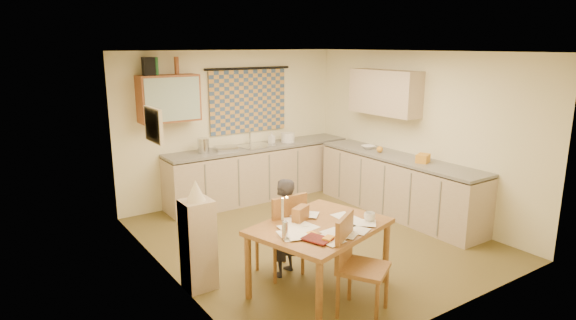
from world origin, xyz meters
TOP-DOWN VIEW (x-y plane):
  - floor at (0.00, 0.00)m, footprint 4.00×4.50m
  - ceiling at (0.00, 0.00)m, footprint 4.00×4.50m
  - wall_back at (0.00, 2.26)m, footprint 4.00×0.02m
  - wall_front at (0.00, -2.26)m, footprint 4.00×0.02m
  - wall_left at (-2.01, 0.00)m, footprint 0.02×4.50m
  - wall_right at (2.01, 0.00)m, footprint 0.02×4.50m
  - window_blind at (0.30, 2.22)m, footprint 1.45×0.03m
  - curtain_rod at (0.30, 2.20)m, footprint 1.60×0.04m
  - wall_cabinet at (-1.15, 2.08)m, footprint 0.90×0.34m
  - wall_cabinet_glass at (-1.15, 1.91)m, footprint 0.84×0.02m
  - upper_cabinet_right at (1.83, 0.55)m, footprint 0.34×1.30m
  - framed_print at (-1.97, 0.40)m, footprint 0.04×0.50m
  - print_canvas at (-1.95, 0.40)m, footprint 0.01×0.42m
  - counter_back at (0.35, 1.95)m, footprint 3.30×0.62m
  - counter_right at (1.70, 0.05)m, footprint 0.62×2.95m
  - stove at (1.70, -0.89)m, footprint 0.56×0.56m
  - sink at (0.28, 1.95)m, footprint 0.62×0.54m
  - tap at (0.26, 2.13)m, footprint 0.04×0.04m
  - dish_rack at (-0.28, 1.95)m, footprint 0.40×0.36m
  - kettle at (-0.68, 1.95)m, footprint 0.24×0.24m
  - mixing_bowl at (0.93, 1.95)m, footprint 0.31×0.31m
  - soap_bottle at (0.62, 2.00)m, footprint 0.15×0.15m
  - bowl at (1.70, 0.74)m, footprint 0.29×0.29m
  - orange_bag at (1.70, -0.40)m, footprint 0.27×0.23m
  - fruit_orange at (1.65, 0.42)m, footprint 0.10×0.10m
  - speaker at (-1.43, 2.08)m, footprint 0.18×0.22m
  - bottle_green at (-1.32, 2.08)m, footprint 0.07×0.07m
  - bottle_brown at (-1.00, 2.08)m, footprint 0.08×0.08m
  - dining_table at (-0.80, -1.18)m, footprint 1.58×1.36m
  - chair_far at (-0.92, -0.62)m, footprint 0.45×0.45m
  - chair_near at (-0.74, -1.77)m, footprint 0.61×0.61m
  - person at (-0.91, -0.65)m, footprint 0.61×0.57m
  - shelf_stand at (-1.84, -0.41)m, footprint 0.32×0.30m
  - lampshade at (-1.84, -0.41)m, footprint 0.20×0.20m
  - letter_rack at (-0.90, -0.98)m, footprint 0.24×0.19m
  - mug at (-0.30, -1.40)m, footprint 0.21×0.21m
  - magazine at (-1.18, -1.54)m, footprint 0.37×0.39m
  - book at (-1.15, -1.41)m, footprint 0.17×0.22m
  - orange_box at (-1.00, -1.57)m, footprint 0.14×0.12m
  - eyeglasses at (-0.59, -1.43)m, footprint 0.13×0.06m
  - candle_holder at (-1.31, -1.29)m, footprint 0.08×0.08m
  - candle at (-1.31, -1.24)m, footprint 0.03×0.03m
  - candle_flame at (-1.28, -1.27)m, footprint 0.02×0.02m
  - papers at (-0.86, -1.28)m, footprint 1.12×1.04m

SIDE VIEW (x-z plane):
  - floor at x=0.00m, z-range -0.02..0.00m
  - chair_far at x=-0.92m, z-range -0.19..0.80m
  - chair_near at x=-0.74m, z-range -0.19..0.80m
  - dining_table at x=-0.80m, z-range 0.00..0.75m
  - stove at x=1.70m, z-range 0.00..0.87m
  - counter_right at x=1.70m, z-range -0.01..0.91m
  - counter_back at x=0.35m, z-range -0.01..0.91m
  - shelf_stand at x=-1.84m, z-range 0.00..1.00m
  - person at x=-0.91m, z-range 0.00..1.14m
  - eyeglasses at x=-0.59m, z-range 0.75..0.77m
  - book at x=-1.15m, z-range 0.75..0.77m
  - papers at x=-0.86m, z-range 0.75..0.77m
  - magazine at x=-1.18m, z-range 0.75..0.78m
  - orange_box at x=-1.00m, z-range 0.75..0.79m
  - mug at x=-0.30m, z-range 0.75..0.85m
  - letter_rack at x=-0.90m, z-range 0.75..0.91m
  - candle_holder at x=-1.31m, z-range 0.75..0.93m
  - sink at x=0.28m, z-range 0.83..0.93m
  - bowl at x=1.70m, z-range 0.92..0.97m
  - dish_rack at x=-0.28m, z-range 0.92..0.98m
  - fruit_orange at x=1.65m, z-range 0.92..1.02m
  - orange_bag at x=1.70m, z-range 0.92..1.04m
  - mixing_bowl at x=0.93m, z-range 0.92..1.08m
  - soap_bottle at x=0.62m, z-range 0.92..1.12m
  - kettle at x=-0.68m, z-range 0.92..1.16m
  - candle at x=-1.31m, z-range 0.93..1.15m
  - tap at x=0.26m, z-range 0.92..1.20m
  - lampshade at x=-1.84m, z-range 1.00..1.22m
  - candle_flame at x=-1.28m, z-range 1.15..1.17m
  - wall_back at x=0.00m, z-range 0.00..2.50m
  - wall_front at x=0.00m, z-range 0.00..2.50m
  - wall_left at x=-2.01m, z-range 0.00..2.50m
  - wall_right at x=2.01m, z-range 0.00..2.50m
  - window_blind at x=0.30m, z-range 1.12..2.17m
  - framed_print at x=-1.97m, z-range 1.50..1.90m
  - print_canvas at x=-1.95m, z-range 1.54..1.86m
  - wall_cabinet at x=-1.15m, z-range 1.45..2.15m
  - wall_cabinet_glass at x=-1.15m, z-range 1.48..2.12m
  - upper_cabinet_right at x=1.83m, z-range 1.50..2.20m
  - curtain_rod at x=0.30m, z-range 2.18..2.22m
  - speaker at x=-1.43m, z-range 2.15..2.41m
  - bottle_green at x=-1.32m, z-range 2.15..2.41m
  - bottle_brown at x=-1.00m, z-range 2.15..2.41m
  - ceiling at x=0.00m, z-range 2.50..2.52m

